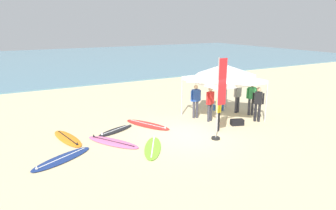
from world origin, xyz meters
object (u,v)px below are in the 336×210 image
object	(u,v)px
person_green	(251,97)
person_black	(258,102)
canopy_tent	(224,71)
surfboard_lime	(153,148)
surfboard_black	(116,130)
surfboard_orange	(68,138)
banner_flag	(219,102)
person_blue	(196,99)
cooler_box	(218,107)
surfboard_pink	(113,142)
surfboard_navy	(62,159)
person_yellow	(219,109)
person_red	(210,102)
surfboard_red	(148,125)
person_grey	(238,95)

from	to	relation	value
person_green	person_black	bearing A→B (deg)	-118.08
canopy_tent	surfboard_lime	distance (m)	5.69
surfboard_black	surfboard_orange	world-z (taller)	same
banner_flag	surfboard_black	bearing A→B (deg)	138.90
person_blue	banner_flag	distance (m)	3.07
banner_flag	cooler_box	distance (m)	4.61
person_green	cooler_box	distance (m)	1.94
surfboard_pink	surfboard_navy	bearing A→B (deg)	-163.40
surfboard_pink	surfboard_lime	bearing A→B (deg)	-48.63
surfboard_black	cooler_box	size ratio (longest dim) A/B	4.04
person_yellow	person_red	bearing A→B (deg)	69.12
banner_flag	person_black	bearing A→B (deg)	16.62
surfboard_red	cooler_box	bearing A→B (deg)	5.45
surfboard_lime	person_blue	distance (m)	4.55
surfboard_orange	surfboard_red	world-z (taller)	same
surfboard_red	person_grey	xyz separation A→B (m)	(5.15, -0.39, 0.95)
surfboard_black	banner_flag	bearing A→B (deg)	-41.10
person_black	person_red	distance (m)	2.32
person_yellow	banner_flag	size ratio (longest dim) A/B	0.50
person_grey	surfboard_navy	bearing A→B (deg)	-170.68
surfboard_lime	surfboard_navy	size ratio (longest dim) A/B	0.93
person_blue	person_yellow	distance (m)	2.08
surfboard_pink	person_blue	distance (m)	5.07
canopy_tent	person_grey	size ratio (longest dim) A/B	1.80
surfboard_red	person_black	xyz separation A→B (m)	(4.95, -2.07, 0.95)
person_red	person_blue	world-z (taller)	same
person_red	banner_flag	bearing A→B (deg)	-118.34
surfboard_black	surfboard_red	xyz separation A→B (m)	(1.60, 0.03, -0.00)
surfboard_black	surfboard_orange	bearing A→B (deg)	178.98
surfboard_navy	person_green	bearing A→B (deg)	5.05
surfboard_red	person_green	distance (m)	5.66
person_black	surfboard_red	bearing A→B (deg)	157.30
person_green	person_grey	bearing A→B (deg)	115.72
cooler_box	person_green	bearing A→B (deg)	-58.50
canopy_tent	person_grey	xyz separation A→B (m)	(1.34, 0.40, -1.40)
surfboard_pink	banner_flag	world-z (taller)	banner_flag
person_grey	surfboard_orange	bearing A→B (deg)	177.43
person_red	person_green	distance (m)	2.54
surfboard_orange	person_black	world-z (taller)	person_black
surfboard_lime	surfboard_orange	xyz separation A→B (m)	(-2.65, 2.62, -0.00)
surfboard_lime	person_black	xyz separation A→B (m)	(5.99, 0.55, 0.95)
surfboard_red	person_yellow	world-z (taller)	person_yellow
surfboard_lime	person_blue	bearing A→B (deg)	34.21
surfboard_pink	person_grey	xyz separation A→B (m)	(7.34, 0.92, 0.95)
surfboard_lime	cooler_box	size ratio (longest dim) A/B	4.63
cooler_box	surfboard_lime	bearing A→B (deg)	-151.38
surfboard_black	surfboard_red	size ratio (longest dim) A/B	0.78
surfboard_pink	person_yellow	bearing A→B (deg)	-10.63
canopy_tent	person_green	size ratio (longest dim) A/B	1.80
person_yellow	cooler_box	bearing A→B (deg)	51.35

